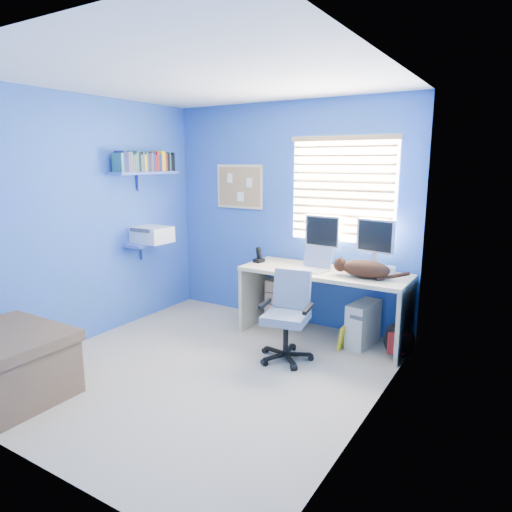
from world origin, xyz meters
The scene contains 22 objects.
floor centered at (0.00, 0.00, 0.00)m, with size 3.00×3.20×0.00m, color #A29982.
ceiling centered at (0.00, 0.00, 2.50)m, with size 3.00×3.20×0.00m, color white.
wall_back centered at (0.00, 1.60, 1.25)m, with size 3.00×0.01×2.50m, color #2F64A1.
wall_front centered at (0.00, -1.60, 1.25)m, with size 3.00×0.01×2.50m, color #2F64A1.
wall_left centered at (-1.50, 0.00, 1.25)m, with size 0.01×3.20×2.50m, color #2F64A1.
wall_right centered at (1.50, 0.00, 1.25)m, with size 0.01×3.20×2.50m, color #2F64A1.
desk centered at (0.61, 1.26, 0.37)m, with size 1.74×0.65×0.74m, color #D0BB82.
laptop centered at (0.49, 1.19, 0.85)m, with size 0.33×0.26×0.22m, color silver.
monitor_left centered at (0.48, 1.49, 1.01)m, with size 0.40×0.12×0.54m, color silver.
monitor_right centered at (1.06, 1.48, 1.01)m, with size 0.40×0.12×0.54m, color silver.
phone centered at (-0.17, 1.24, 0.82)m, with size 0.09×0.11×0.17m, color black.
mug centered at (1.11, 1.32, 0.79)m, with size 0.10×0.09×0.10m, color #235C58.
cd_spindle centered at (1.22, 1.47, 0.78)m, with size 0.13×0.13×0.07m, color silver.
cat centered at (1.06, 1.19, 0.83)m, with size 0.48×0.25×0.17m, color black.
tower_pc centered at (1.03, 1.30, 0.23)m, with size 0.19×0.44×0.45m, color beige.
drawer_boxes centered at (0.08, 1.38, 0.27)m, with size 0.35×0.28×0.54m, color tan.
yellow_book centered at (0.89, 1.10, 0.12)m, with size 0.03×0.17×0.24m, color yellow.
backpack centered at (1.43, 1.18, 0.17)m, with size 0.29×0.22×0.35m, color black.
office_chair centered at (0.52, 0.61, 0.31)m, with size 0.56×0.56×0.83m.
window_blinds centered at (0.65, 1.57, 1.55)m, with size 1.15×0.05×1.10m.
corkboard centered at (-0.65, 1.58, 1.55)m, with size 0.64×0.02×0.52m.
wall_shelves centered at (-1.35, 0.75, 1.43)m, with size 0.42×0.90×1.05m.
Camera 1 is at (2.40, -3.03, 1.85)m, focal length 32.00 mm.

